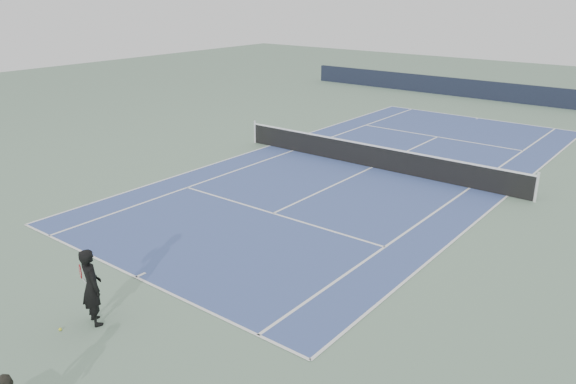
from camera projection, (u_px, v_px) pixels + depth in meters
The scene contains 6 objects.
ground at pixel (372, 168), 23.05m from camera, with size 80.00×80.00×0.00m, color slate.
court_surface at pixel (372, 167), 23.05m from camera, with size 10.97×23.77×0.01m, color #3A4E8A.
tennis_net at pixel (373, 156), 22.88m from camera, with size 12.90×0.10×1.07m.
windscreen_far at pixel (513, 93), 36.07m from camera, with size 30.00×0.25×1.20m, color black.
tennis_player at pixel (92, 287), 12.06m from camera, with size 0.84×0.65×1.77m.
tennis_ball at pixel (60, 329), 12.04m from camera, with size 0.07×0.07×0.07m, color yellow.
Camera 1 is at (10.86, -19.45, 6.91)m, focal length 35.00 mm.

